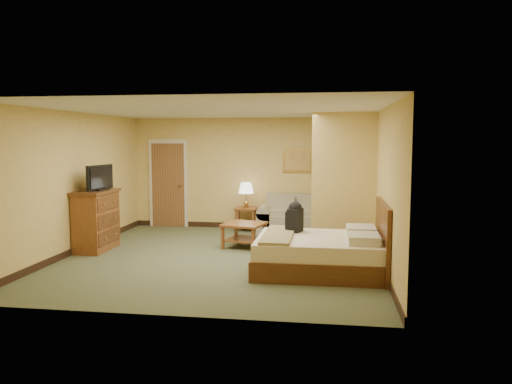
% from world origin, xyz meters
% --- Properties ---
extents(floor, '(6.00, 6.00, 0.00)m').
position_xyz_m(floor, '(0.00, 0.00, 0.00)').
color(floor, '#4B5235').
rests_on(floor, ground).
extents(ceiling, '(6.00, 6.00, 0.00)m').
position_xyz_m(ceiling, '(0.00, 0.00, 2.60)').
color(ceiling, white).
rests_on(ceiling, back_wall).
extents(back_wall, '(5.50, 0.02, 2.60)m').
position_xyz_m(back_wall, '(0.00, 3.00, 1.30)').
color(back_wall, tan).
rests_on(back_wall, floor).
extents(left_wall, '(0.02, 6.00, 2.60)m').
position_xyz_m(left_wall, '(-2.75, 0.00, 1.30)').
color(left_wall, tan).
rests_on(left_wall, floor).
extents(right_wall, '(0.02, 6.00, 2.60)m').
position_xyz_m(right_wall, '(2.75, 0.00, 1.30)').
color(right_wall, tan).
rests_on(right_wall, floor).
extents(partition, '(1.20, 0.15, 2.60)m').
position_xyz_m(partition, '(2.15, 0.93, 1.30)').
color(partition, tan).
rests_on(partition, floor).
extents(door, '(0.94, 0.16, 2.10)m').
position_xyz_m(door, '(-1.95, 2.96, 1.03)').
color(door, beige).
rests_on(door, floor).
extents(baseboard, '(5.50, 0.02, 0.12)m').
position_xyz_m(baseboard, '(0.00, 2.99, 0.06)').
color(baseboard, black).
rests_on(baseboard, floor).
extents(loveseat, '(1.70, 0.79, 0.86)m').
position_xyz_m(loveseat, '(1.15, 2.57, 0.28)').
color(loveseat, gray).
rests_on(loveseat, floor).
extents(side_table, '(0.49, 0.49, 0.54)m').
position_xyz_m(side_table, '(-0.00, 2.65, 0.35)').
color(side_table, brown).
rests_on(side_table, floor).
extents(table_lamp, '(0.35, 0.35, 0.57)m').
position_xyz_m(table_lamp, '(-0.00, 2.65, 0.97)').
color(table_lamp, '#B88143').
rests_on(table_lamp, side_table).
extents(coffee_table, '(0.89, 0.89, 0.47)m').
position_xyz_m(coffee_table, '(0.26, 0.89, 0.34)').
color(coffee_table, brown).
rests_on(coffee_table, floor).
extents(wall_picture, '(0.69, 0.04, 0.53)m').
position_xyz_m(wall_picture, '(1.15, 2.97, 1.60)').
color(wall_picture, '#B78E3F').
rests_on(wall_picture, back_wall).
extents(dresser, '(0.56, 1.07, 1.14)m').
position_xyz_m(dresser, '(-2.48, 0.24, 0.58)').
color(dresser, brown).
rests_on(dresser, floor).
extents(tv, '(0.24, 0.78, 0.48)m').
position_xyz_m(tv, '(-2.38, 0.24, 1.37)').
color(tv, black).
rests_on(tv, dresser).
extents(bed, '(2.04, 1.74, 1.12)m').
position_xyz_m(bed, '(1.82, -0.71, 0.31)').
color(bed, '#482410').
rests_on(bed, floor).
extents(backpack, '(0.27, 0.34, 0.51)m').
position_xyz_m(backpack, '(1.32, -0.29, 0.82)').
color(backpack, black).
rests_on(backpack, bed).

